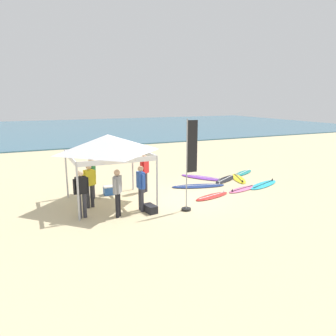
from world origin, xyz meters
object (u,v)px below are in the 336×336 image
Objects in this scene: canopy_tent at (108,144)px; person_red at (145,171)px; gear_bag_near_tent at (150,209)px; surfboard_teal at (243,173)px; person_blue at (141,185)px; surfboard_yellow at (238,179)px; surfboard_navy at (199,186)px; person_black at (81,191)px; person_yellow at (89,183)px; person_green at (92,175)px; banner_flag at (189,169)px; surfboard_cyan at (264,185)px; cooler_box at (109,190)px; surfboard_pink at (242,189)px; person_grey at (118,190)px; surfboard_purple at (202,178)px; surfboard_red at (212,196)px; surfboard_black at (226,179)px.

person_red is (1.79, 0.82, -1.40)m from canopy_tent.
person_red reaches higher than gear_bag_near_tent.
person_blue reaches higher than surfboard_teal.
surfboard_yellow is at bearing 1.72° from person_red.
canopy_tent is 2.14m from person_blue.
person_red reaches higher than surfboard_navy.
surfboard_navy is 6.09m from person_black.
person_green is (0.32, 1.17, 0.00)m from person_yellow.
banner_flag is at bearing -126.11° from surfboard_navy.
person_red is 0.50× the size of banner_flag.
surfboard_teal is at bearing 75.21° from surfboard_cyan.
person_blue and person_black have the same top height.
person_black is 2.92m from cooler_box.
surfboard_pink is at bearing 11.51° from gear_bag_near_tent.
person_grey reaches higher than surfboard_teal.
person_black reaches higher than surfboard_pink.
cooler_box is (0.26, 1.12, -2.19)m from canopy_tent.
banner_flag is (-2.92, -4.01, 1.54)m from surfboard_purple.
person_green is 1.00× the size of person_red.
person_green and person_black have the same top height.
surfboard_red is 2.48m from banner_flag.
person_red is at bearing 24.71° from canopy_tent.
person_yellow is (-8.23, 0.23, 0.95)m from surfboard_cyan.
surfboard_teal is (2.63, -0.03, 0.00)m from surfboard_purple.
surfboard_black is 1.24× the size of person_green.
person_green reaches higher than surfboard_pink.
surfboard_black is at bearing 44.87° from surfboard_red.
canopy_tent is at bearing -155.29° from person_red.
person_blue is at bearing -159.01° from surfboard_yellow.
surfboard_navy is at bearing 80.55° from surfboard_red.
person_red is at bearing 175.43° from surfboard_navy.
surfboard_purple is 1.38× the size of person_blue.
surfboard_pink is at bearing 8.81° from person_grey.
person_red is at bearing -162.54° from surfboard_purple.
canopy_tent is at bearing 85.43° from person_grey.
cooler_box is (-3.89, 2.15, 0.16)m from surfboard_red.
person_red is 3.71m from person_black.
person_blue is at bearing -59.57° from canopy_tent.
person_red is at bearing -178.28° from surfboard_yellow.
surfboard_red is at bearing -38.34° from person_red.
surfboard_pink is 6.01m from cooler_box.
surfboard_red is at bearing -9.07° from person_yellow.
gear_bag_near_tent reaches higher than surfboard_yellow.
surfboard_navy is 1.55× the size of person_green.
banner_flag is at bearing -39.53° from canopy_tent.
person_grey reaches higher than surfboard_pink.
person_grey is at bearing -19.36° from person_black.
surfboard_cyan is at bearing 4.92° from person_black.
surfboard_yellow and surfboard_black have the same top height.
cooler_box is at bearing 102.64° from person_blue.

